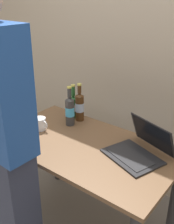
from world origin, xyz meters
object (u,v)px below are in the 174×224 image
at_px(laptop, 139,149).
at_px(beer_bottle_brown, 73,106).
at_px(beer_bottle_dark, 70,110).
at_px(beer_bottle_green, 80,106).
at_px(person_figure, 3,147).
at_px(coffee_mug, 40,124).

bearing_deg(laptop, beer_bottle_brown, 166.34).
distance_m(beer_bottle_brown, beer_bottle_dark, 0.14).
height_order(beer_bottle_green, beer_bottle_brown, beer_bottle_green).
bearing_deg(beer_bottle_brown, person_figure, -76.75).
xyz_separation_m(laptop, coffee_mug, (-0.76, -0.15, 0.00)).
bearing_deg(beer_bottle_green, beer_bottle_dark, -93.40).
bearing_deg(coffee_mug, laptop, 11.41).
xyz_separation_m(beer_bottle_green, beer_bottle_dark, (-0.01, -0.11, -0.00)).
xyz_separation_m(laptop, beer_bottle_brown, (-0.71, 0.17, 0.06)).
bearing_deg(laptop, beer_bottle_dark, 175.60).
bearing_deg(beer_bottle_dark, beer_bottle_green, 86.60).
distance_m(laptop, coffee_mug, 0.78).
xyz_separation_m(laptop, person_figure, (-0.52, -0.65, 0.13)).
relative_size(beer_bottle_dark, coffee_mug, 2.58).
height_order(person_figure, coffee_mug, person_figure).
bearing_deg(beer_bottle_dark, person_figure, -79.99).
height_order(laptop, beer_bottle_dark, beer_bottle_dark).
relative_size(beer_bottle_green, beer_bottle_brown, 1.10).
height_order(beer_bottle_brown, coffee_mug, beer_bottle_brown).
bearing_deg(person_figure, beer_bottle_dark, 100.01).
relative_size(person_figure, coffee_mug, 14.89).
relative_size(laptop, beer_bottle_dark, 1.39).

